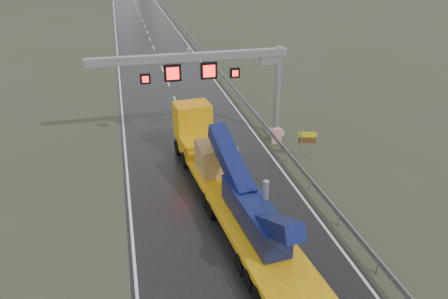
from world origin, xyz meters
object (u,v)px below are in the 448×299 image
object	(u,v)px
sign_gantry	(218,71)
exit_sign_pair	(307,140)
heavy_haul_truck	(222,172)
striped_barrier	(277,136)

from	to	relation	value
sign_gantry	exit_sign_pair	size ratio (longest dim) A/B	6.80
sign_gantry	heavy_haul_truck	size ratio (longest dim) A/B	0.76
sign_gantry	heavy_haul_truck	bearing A→B (deg)	-101.18
exit_sign_pair	striped_barrier	distance (m)	3.51
sign_gantry	striped_barrier	xyz separation A→B (m)	(4.33, -1.70, -5.01)
exit_sign_pair	striped_barrier	bearing A→B (deg)	124.98
sign_gantry	striped_barrier	world-z (taller)	sign_gantry
exit_sign_pair	striped_barrier	world-z (taller)	exit_sign_pair
heavy_haul_truck	exit_sign_pair	distance (m)	7.93
sign_gantry	exit_sign_pair	distance (m)	8.37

